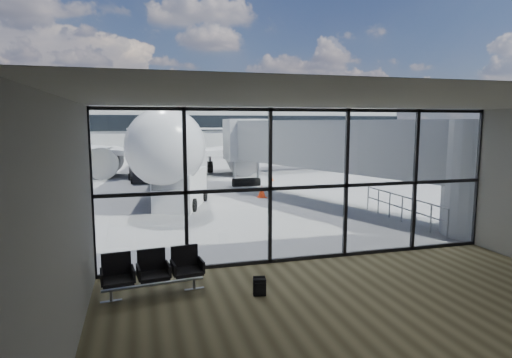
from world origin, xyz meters
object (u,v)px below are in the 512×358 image
seating_row (153,270)px  airliner (176,137)px  belt_loader (141,173)px  service_van (181,188)px  backpack (260,287)px

seating_row → airliner: (2.83, 25.77, 2.31)m
belt_loader → service_van: bearing=-85.2°
service_van → airliner: bearing=105.1°
airliner → service_van: airliner is taller
seating_row → service_van: 10.83m
airliner → service_van: size_ratio=8.31×
backpack → airliner: size_ratio=0.01×
backpack → airliner: airliner is taller
seating_row → airliner: size_ratio=0.06×
backpack → service_van: size_ratio=0.10×
seating_row → backpack: seating_row is taller
seating_row → service_van: bearing=74.4°
backpack → service_van: 11.55m
seating_row → belt_loader: size_ratio=0.60×
backpack → belt_loader: size_ratio=0.11×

